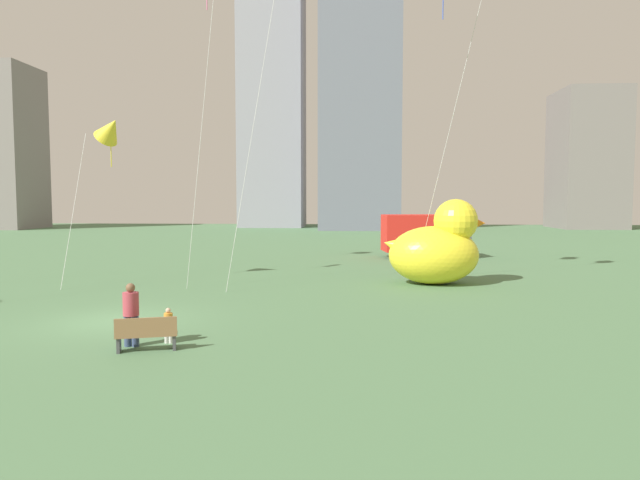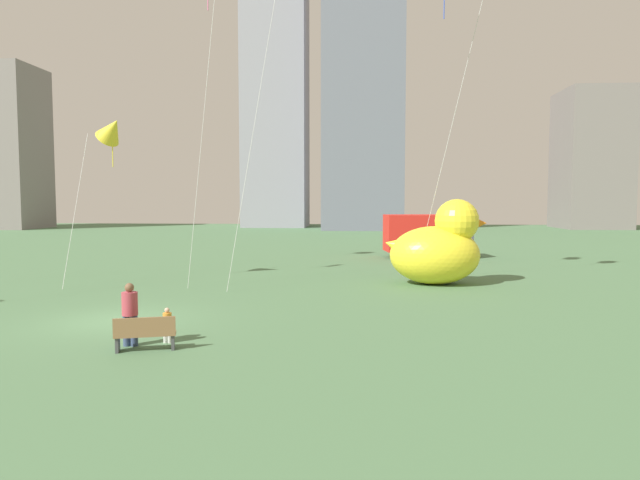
{
  "view_description": "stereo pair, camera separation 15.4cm",
  "coord_description": "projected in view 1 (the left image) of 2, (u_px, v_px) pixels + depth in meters",
  "views": [
    {
      "loc": [
        7.69,
        -17.67,
        3.93
      ],
      "look_at": [
        6.39,
        2.65,
        2.45
      ],
      "focal_mm": 32.16,
      "sensor_mm": 36.0,
      "label": 1
    },
    {
      "loc": [
        7.85,
        -17.66,
        3.93
      ],
      "look_at": [
        6.39,
        2.65,
        2.45
      ],
      "focal_mm": 32.16,
      "sensor_mm": 36.0,
      "label": 2
    }
  ],
  "objects": [
    {
      "name": "ground_plane",
      "position": [
        116.0,
        321.0,
        18.36
      ],
      "size": [
        140.0,
        140.0,
        0.0
      ],
      "primitive_type": "plane",
      "color": "#4E754E"
    },
    {
      "name": "box_truck",
      "position": [
        423.0,
        236.0,
        37.98
      ],
      "size": [
        5.81,
        3.03,
        2.85
      ],
      "color": "red",
      "rests_on": "ground"
    },
    {
      "name": "person_child",
      "position": [
        168.0,
        324.0,
        15.52
      ],
      "size": [
        0.24,
        0.24,
        0.97
      ],
      "color": "silver",
      "rests_on": "ground"
    },
    {
      "name": "giant_inflatable_duck",
      "position": [
        437.0,
        248.0,
        26.2
      ],
      "size": [
        4.71,
        3.02,
        3.9
      ],
      "color": "yellow",
      "rests_on": "ground"
    },
    {
      "name": "kite_yellow",
      "position": [
        110.0,
        130.0,
        25.96
      ],
      "size": [
        2.87,
        3.48,
        7.84
      ],
      "color": "silver",
      "rests_on": "ground"
    },
    {
      "name": "city_skyline",
      "position": [
        286.0,
        117.0,
        75.04
      ],
      "size": [
        87.77,
        15.38,
        35.15
      ],
      "color": "gray",
      "rests_on": "ground"
    },
    {
      "name": "park_bench",
      "position": [
        146.0,
        333.0,
        14.69
      ],
      "size": [
        1.6,
        0.86,
        0.9
      ],
      "color": "olive",
      "rests_on": "ground"
    },
    {
      "name": "person_adult",
      "position": [
        131.0,
        312.0,
        15.16
      ],
      "size": [
        0.41,
        0.41,
        1.69
      ],
      "color": "#38476B",
      "rests_on": "ground"
    }
  ]
}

